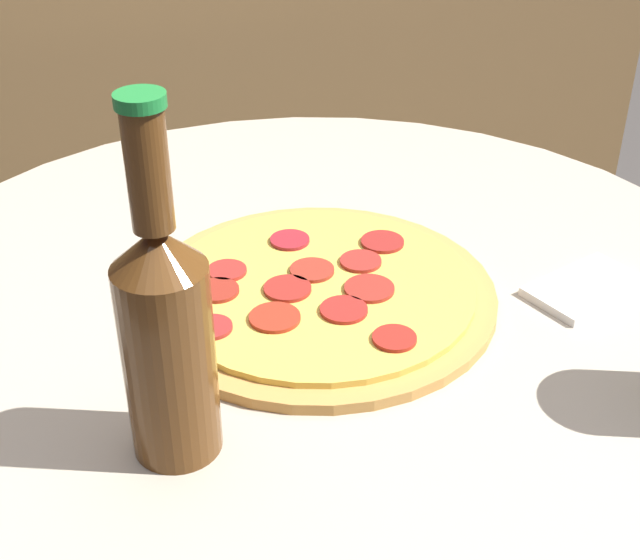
# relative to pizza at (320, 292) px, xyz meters

# --- Properties ---
(table) EXTENTS (0.84, 0.84, 0.76)m
(table) POSITION_rel_pizza_xyz_m (-0.00, 0.01, -0.19)
(table) COLOR #B2A893
(table) RESTS_ON ground_plane
(pizza) EXTENTS (0.31, 0.31, 0.02)m
(pizza) POSITION_rel_pizza_xyz_m (0.00, 0.00, 0.00)
(pizza) COLOR #C68E47
(pizza) RESTS_ON table
(beer_bottle) EXTENTS (0.06, 0.06, 0.26)m
(beer_bottle) POSITION_rel_pizza_xyz_m (-0.15, -0.15, 0.09)
(beer_bottle) COLOR #563314
(beer_bottle) RESTS_ON table
(napkin) EXTENTS (0.12, 0.10, 0.01)m
(napkin) POSITION_rel_pizza_xyz_m (0.23, -0.05, -0.00)
(napkin) COLOR white
(napkin) RESTS_ON table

